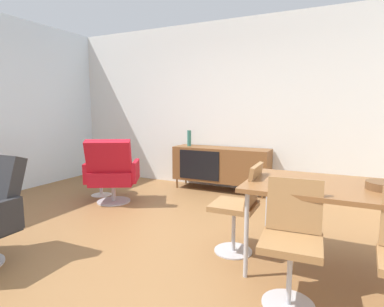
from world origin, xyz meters
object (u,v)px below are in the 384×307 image
(sideboard, at_px, (221,164))
(lounge_chair_red, at_px, (112,171))
(dining_table, at_px, (350,192))
(side_table_round, at_px, (101,175))
(fruit_bowl, at_px, (100,160))
(dining_chair_front_left, at_px, (292,237))
(vase_cobalt, at_px, (189,138))
(dining_chair_near_window, at_px, (240,205))

(sideboard, xyz_separation_m, lounge_chair_red, (-1.15, -1.35, 0.03))
(dining_table, bearing_deg, side_table_round, 164.07)
(sideboard, xyz_separation_m, fruit_bowl, (-1.61, -1.08, 0.12))
(lounge_chair_red, bearing_deg, dining_table, -13.44)
(sideboard, bearing_deg, lounge_chair_red, -130.45)
(side_table_round, bearing_deg, sideboard, 33.92)
(sideboard, distance_m, lounge_chair_red, 1.77)
(dining_chair_front_left, bearing_deg, vase_cobalt, 128.37)
(vase_cobalt, relative_size, dining_table, 0.17)
(sideboard, distance_m, dining_chair_front_left, 3.02)
(dining_chair_front_left, bearing_deg, sideboard, 119.68)
(dining_table, xyz_separation_m, lounge_chair_red, (-3.00, 0.72, -0.23))
(lounge_chair_red, height_order, side_table_round, lounge_chair_red)
(side_table_round, bearing_deg, fruit_bowl, -94.69)
(dining_table, height_order, lounge_chair_red, lounge_chair_red)
(lounge_chair_red, bearing_deg, dining_chair_front_left, -25.74)
(side_table_round, relative_size, fruit_bowl, 2.60)
(sideboard, xyz_separation_m, dining_chair_front_left, (1.50, -2.63, 0.03))
(dining_chair_front_left, height_order, side_table_round, dining_chair_front_left)
(dining_chair_front_left, height_order, fruit_bowl, dining_chair_front_left)
(vase_cobalt, xyz_separation_m, fruit_bowl, (-1.02, -1.08, -0.30))
(sideboard, distance_m, vase_cobalt, 0.72)
(vase_cobalt, bearing_deg, side_table_round, -133.38)
(vase_cobalt, distance_m, dining_chair_near_window, 2.61)
(dining_table, bearing_deg, fruit_bowl, 164.10)
(vase_cobalt, height_order, dining_chair_front_left, vase_cobalt)
(dining_table, bearing_deg, dining_chair_near_window, 179.92)
(dining_chair_near_window, relative_size, lounge_chair_red, 0.90)
(vase_cobalt, bearing_deg, sideboard, -0.18)
(dining_chair_near_window, distance_m, fruit_bowl, 2.75)
(sideboard, bearing_deg, vase_cobalt, 179.82)
(lounge_chair_red, distance_m, fruit_bowl, 0.54)
(side_table_round, bearing_deg, lounge_chair_red, -30.53)
(sideboard, height_order, dining_chair_near_window, dining_chair_near_window)
(dining_chair_near_window, height_order, dining_chair_front_left, same)
(dining_chair_front_left, bearing_deg, side_table_round, 153.53)
(side_table_round, distance_m, fruit_bowl, 0.23)
(sideboard, height_order, side_table_round, sideboard)
(fruit_bowl, bearing_deg, dining_chair_near_window, -20.95)
(fruit_bowl, bearing_deg, vase_cobalt, 46.66)
(dining_chair_near_window, bearing_deg, dining_chair_front_left, -46.31)
(dining_chair_front_left, distance_m, side_table_round, 3.47)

